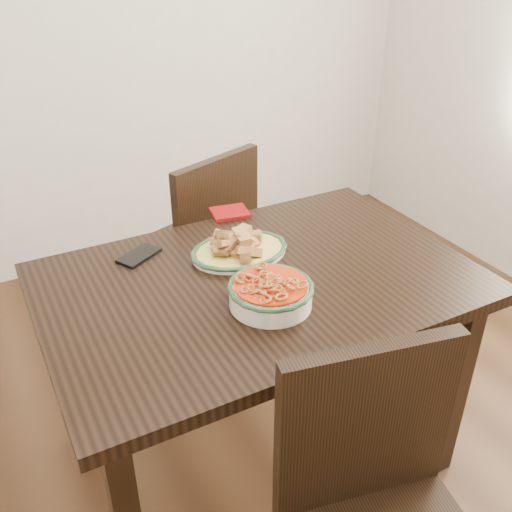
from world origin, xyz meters
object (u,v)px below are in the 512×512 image
chair_far (201,242)px  fish_plate (239,242)px  dining_table (259,304)px  noodle_bowl (271,291)px  smartphone (139,256)px

chair_far → fish_plate: size_ratio=2.96×
fish_plate → chair_far: bearing=80.4°
chair_far → fish_plate: bearing=60.1°
dining_table → chair_far: size_ratio=1.38×
chair_far → fish_plate: (-0.09, -0.55, 0.30)m
chair_far → noodle_bowl: (-0.14, -0.83, 0.29)m
chair_far → noodle_bowl: size_ratio=3.84×
dining_table → noodle_bowl: size_ratio=5.31×
fish_plate → smartphone: fish_plate is taller
dining_table → fish_plate: (0.01, 0.14, 0.14)m
chair_far → smartphone: (-0.37, -0.42, 0.26)m
smartphone → dining_table: bearing=-74.8°
dining_table → noodle_bowl: bearing=-105.9°
dining_table → smartphone: 0.40m
dining_table → chair_far: bearing=81.6°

